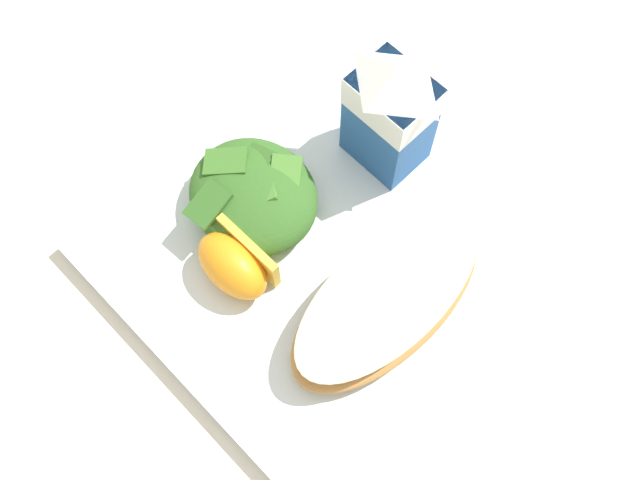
% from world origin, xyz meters
% --- Properties ---
extents(ground, '(3.00, 3.00, 0.00)m').
position_xyz_m(ground, '(0.00, 0.00, 0.00)').
color(ground, beige).
extents(white_plate, '(0.28, 0.28, 0.02)m').
position_xyz_m(white_plate, '(0.00, 0.00, 0.01)').
color(white_plate, silver).
rests_on(white_plate, ground).
extents(cheesy_pizza_bread, '(0.08, 0.17, 0.04)m').
position_xyz_m(cheesy_pizza_bread, '(0.07, 0.00, 0.03)').
color(cheesy_pizza_bread, '#B77F42').
rests_on(cheesy_pizza_bread, white_plate).
extents(green_salad_pile, '(0.10, 0.09, 0.04)m').
position_xyz_m(green_salad_pile, '(-0.06, -0.01, 0.04)').
color(green_salad_pile, '#336023').
rests_on(green_salad_pile, white_plate).
extents(milk_carton, '(0.06, 0.05, 0.11)m').
position_xyz_m(milk_carton, '(-0.02, 0.09, 0.08)').
color(milk_carton, '#23569E').
rests_on(milk_carton, white_plate).
extents(orange_wedge_front, '(0.06, 0.04, 0.04)m').
position_xyz_m(orange_wedge_front, '(-0.03, -0.06, 0.04)').
color(orange_wedge_front, orange).
rests_on(orange_wedge_front, white_plate).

